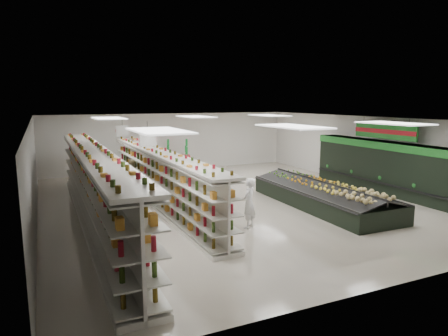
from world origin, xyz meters
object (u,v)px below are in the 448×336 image
gondola_left (95,190)px  shopper_background (133,177)px  soda_endcap (177,158)px  shopper_main (249,203)px  produce_island (322,195)px  gondola_center (160,180)px

gondola_left → shopper_background: (1.97, 3.52, -0.33)m
soda_endcap → shopper_main: size_ratio=1.10×
produce_island → soda_endcap: soda_endcap is taller
gondola_center → produce_island: (5.46, -2.72, -0.50)m
gondola_left → produce_island: size_ratio=2.10×
produce_island → shopper_main: bearing=-162.8°
gondola_left → soda_endcap: size_ratio=7.79×
soda_endcap → gondola_left: bearing=-125.1°
gondola_center → produce_island: size_ratio=1.83×
gondola_center → produce_island: 6.12m
shopper_main → gondola_left: bearing=-69.9°
gondola_center → gondola_left: bearing=-153.4°
gondola_center → shopper_main: gondola_center is taller
shopper_background → shopper_main: bearing=-156.3°
soda_endcap → shopper_background: (-3.21, -3.86, -0.10)m
gondola_center → soda_endcap: size_ratio=6.81×
gondola_center → soda_endcap: 6.64m
gondola_center → shopper_main: size_ratio=7.49×
gondola_center → shopper_background: bearing=102.5°
shopper_main → produce_island: bearing=158.4°
gondola_left → gondola_center: 2.83m
soda_endcap → shopper_background: bearing=-129.7°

